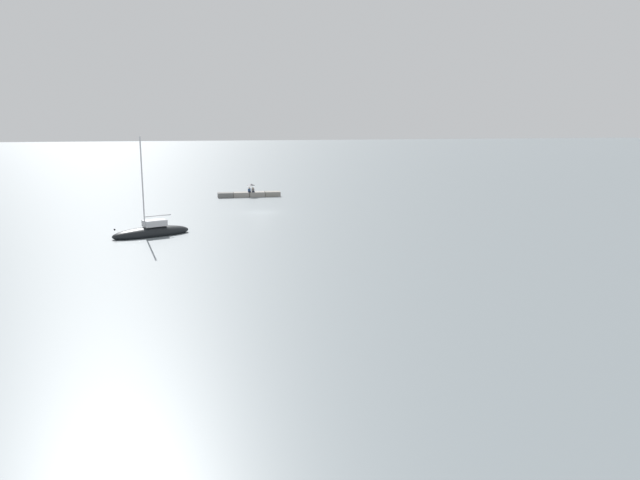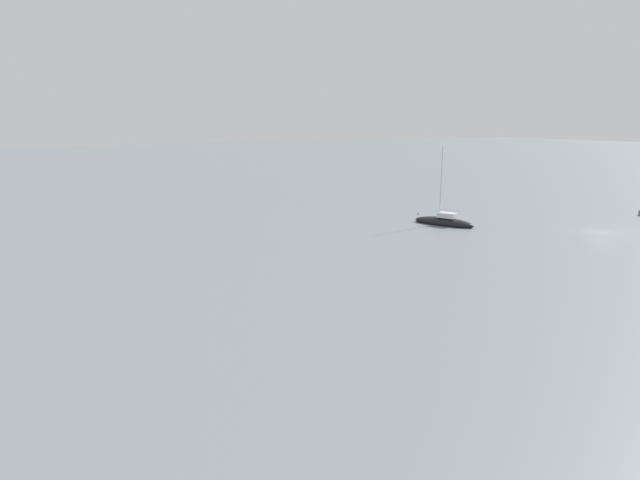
{
  "view_description": "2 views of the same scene",
  "coord_description": "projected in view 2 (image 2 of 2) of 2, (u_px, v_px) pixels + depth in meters",
  "views": [
    {
      "loc": [
        8.66,
        76.61,
        11.7
      ],
      "look_at": [
        -2.22,
        24.96,
        1.25
      ],
      "focal_mm": 34.83,
      "sensor_mm": 36.0,
      "label": 1
    },
    {
      "loc": [
        -38.24,
        59.73,
        13.24
      ],
      "look_at": [
        7.37,
        34.15,
        1.39
      ],
      "focal_mm": 30.24,
      "sensor_mm": 36.0,
      "label": 2
    }
  ],
  "objects": [
    {
      "name": "sailboat_black_mid",
      "position": [
        444.0,
        222.0,
        68.33
      ],
      "size": [
        8.15,
        5.24,
        10.29
      ],
      "rotation": [
        0.0,
        0.0,
        5.13
      ],
      "color": "black",
      "rests_on": "ground_plane"
    },
    {
      "name": "ground_plane",
      "position": [
        601.0,
        232.0,
        63.95
      ],
      "size": [
        500.0,
        500.0,
        0.0
      ],
      "primitive_type": "plane",
      "color": "slate"
    }
  ]
}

